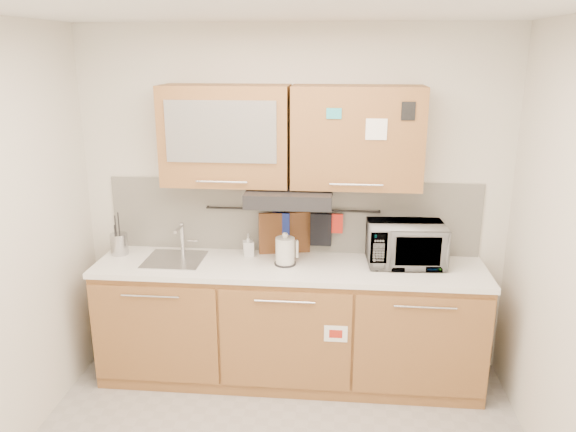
# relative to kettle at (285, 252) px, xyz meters

# --- Properties ---
(ceiling) EXTENTS (3.20, 3.20, 0.00)m
(ceiling) POSITION_rel_kettle_xyz_m (0.03, -1.19, 1.58)
(ceiling) COLOR white
(ceiling) RESTS_ON wall_back
(wall_back) EXTENTS (3.20, 0.00, 3.20)m
(wall_back) POSITION_rel_kettle_xyz_m (0.03, 0.31, 0.28)
(wall_back) COLOR silver
(wall_back) RESTS_ON ground
(base_cabinet) EXTENTS (2.80, 0.64, 0.88)m
(base_cabinet) POSITION_rel_kettle_xyz_m (0.03, -0.00, -0.61)
(base_cabinet) COLOR #A06738
(base_cabinet) RESTS_ON floor
(countertop) EXTENTS (2.82, 0.62, 0.04)m
(countertop) POSITION_rel_kettle_xyz_m (0.03, -0.00, -0.12)
(countertop) COLOR white
(countertop) RESTS_ON base_cabinet
(backsplash) EXTENTS (2.80, 0.02, 0.56)m
(backsplash) POSITION_rel_kettle_xyz_m (0.03, 0.29, 0.18)
(backsplash) COLOR silver
(backsplash) RESTS_ON countertop
(upper_cabinets) EXTENTS (1.82, 0.37, 0.70)m
(upper_cabinets) POSITION_rel_kettle_xyz_m (0.02, 0.13, 0.81)
(upper_cabinets) COLOR #A06738
(upper_cabinets) RESTS_ON wall_back
(range_hood) EXTENTS (0.60, 0.46, 0.10)m
(range_hood) POSITION_rel_kettle_xyz_m (0.03, 0.06, 0.40)
(range_hood) COLOR black
(range_hood) RESTS_ON upper_cabinets
(sink) EXTENTS (0.42, 0.40, 0.26)m
(sink) POSITION_rel_kettle_xyz_m (-0.82, 0.01, -0.09)
(sink) COLOR silver
(sink) RESTS_ON countertop
(utensil_rail) EXTENTS (1.30, 0.02, 0.02)m
(utensil_rail) POSITION_rel_kettle_xyz_m (0.03, 0.26, 0.24)
(utensil_rail) COLOR black
(utensil_rail) RESTS_ON backsplash
(utensil_crock) EXTENTS (0.16, 0.16, 0.32)m
(utensil_crock) POSITION_rel_kettle_xyz_m (-1.27, 0.09, -0.01)
(utensil_crock) COLOR #A8A9AD
(utensil_crock) RESTS_ON countertop
(kettle) EXTENTS (0.18, 0.18, 0.24)m
(kettle) POSITION_rel_kettle_xyz_m (0.00, 0.00, 0.00)
(kettle) COLOR silver
(kettle) RESTS_ON countertop
(toaster) EXTENTS (0.26, 0.16, 0.19)m
(toaster) POSITION_rel_kettle_xyz_m (0.94, 0.03, 0.00)
(toaster) COLOR black
(toaster) RESTS_ON countertop
(microwave) EXTENTS (0.57, 0.40, 0.30)m
(microwave) POSITION_rel_kettle_xyz_m (0.86, 0.09, 0.05)
(microwave) COLOR #999999
(microwave) RESTS_ON countertop
(soap_bottle) EXTENTS (0.09, 0.10, 0.17)m
(soap_bottle) POSITION_rel_kettle_xyz_m (-0.29, 0.15, -0.01)
(soap_bottle) COLOR #999999
(soap_bottle) RESTS_ON countertop
(cutting_board) EXTENTS (0.39, 0.11, 0.48)m
(cutting_board) POSITION_rel_kettle_xyz_m (-0.03, 0.24, -0.02)
(cutting_board) COLOR brown
(cutting_board) RESTS_ON utensil_rail
(oven_mitt) EXTENTS (0.14, 0.05, 0.22)m
(oven_mitt) POSITION_rel_kettle_xyz_m (-0.06, 0.24, 0.11)
(oven_mitt) COLOR navy
(oven_mitt) RESTS_ON utensil_rail
(dark_pouch) EXTENTS (0.16, 0.05, 0.25)m
(dark_pouch) POSITION_rel_kettle_xyz_m (0.25, 0.24, 0.10)
(dark_pouch) COLOR black
(dark_pouch) RESTS_ON utensil_rail
(pot_holder) EXTENTS (0.12, 0.02, 0.15)m
(pot_holder) POSITION_rel_kettle_xyz_m (0.35, 0.24, 0.15)
(pot_holder) COLOR red
(pot_holder) RESTS_ON utensil_rail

